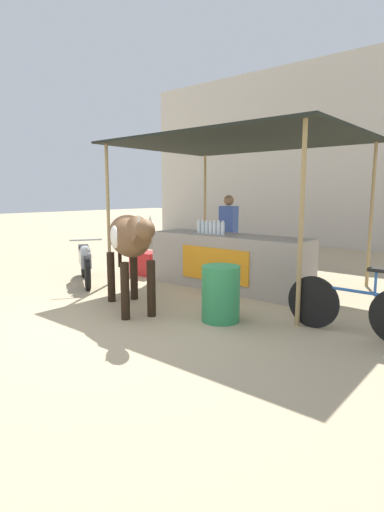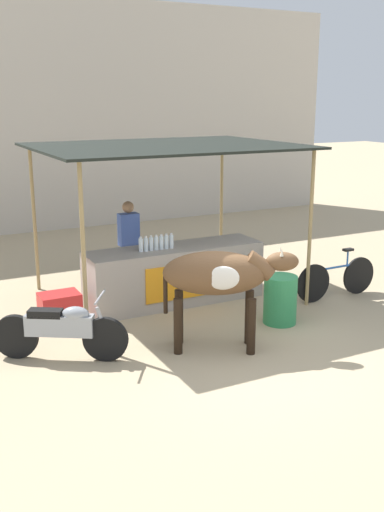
# 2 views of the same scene
# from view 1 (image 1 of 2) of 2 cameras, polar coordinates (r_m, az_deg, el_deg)

# --- Properties ---
(ground_plane) EXTENTS (60.00, 60.00, 0.00)m
(ground_plane) POSITION_cam_1_polar(r_m,az_deg,el_deg) (5.65, -7.97, -8.49)
(ground_plane) COLOR tan
(building_wall_far) EXTENTS (16.00, 0.50, 5.78)m
(building_wall_far) POSITION_cam_1_polar(r_m,az_deg,el_deg) (13.28, 22.81, 13.45)
(building_wall_far) COLOR beige
(building_wall_far) RESTS_ON ground
(stall_counter) EXTENTS (3.00, 0.82, 0.96)m
(stall_counter) POSITION_cam_1_polar(r_m,az_deg,el_deg) (7.15, 5.10, -0.80)
(stall_counter) COLOR #9E9389
(stall_counter) RESTS_ON ground
(stall_awning) EXTENTS (4.20, 3.20, 2.61)m
(stall_awning) POSITION_cam_1_polar(r_m,az_deg,el_deg) (7.35, 6.73, 15.27)
(stall_awning) COLOR black
(stall_awning) RESTS_ON ground
(water_bottle_row) EXTENTS (0.61, 0.07, 0.25)m
(water_bottle_row) POSITION_cam_1_polar(r_m,az_deg,el_deg) (7.25, 2.68, 4.09)
(water_bottle_row) COLOR silver
(water_bottle_row) RESTS_ON stall_counter
(vendor_behind_counter) EXTENTS (0.34, 0.22, 1.65)m
(vendor_behind_counter) POSITION_cam_1_polar(r_m,az_deg,el_deg) (8.01, 5.21, 2.90)
(vendor_behind_counter) COLOR #383842
(vendor_behind_counter) RESTS_ON ground
(cooler_box) EXTENTS (0.60, 0.44, 0.48)m
(cooler_box) POSITION_cam_1_polar(r_m,az_deg,el_deg) (8.41, -6.51, -1.02)
(cooler_box) COLOR red
(cooler_box) RESTS_ON ground
(water_barrel) EXTENTS (0.51, 0.51, 0.74)m
(water_barrel) POSITION_cam_1_polar(r_m,az_deg,el_deg) (5.32, 4.12, -5.37)
(water_barrel) COLOR #2D8C51
(water_barrel) RESTS_ON ground
(cow) EXTENTS (1.78, 1.18, 1.44)m
(cow) POSITION_cam_1_polar(r_m,az_deg,el_deg) (5.77, -8.92, 2.35)
(cow) COLOR brown
(cow) RESTS_ON ground
(motorcycle_parked) EXTENTS (1.58, 1.03, 0.90)m
(motorcycle_parked) POSITION_cam_1_polar(r_m,az_deg,el_deg) (7.81, -15.06, -0.63)
(motorcycle_parked) COLOR black
(motorcycle_parked) RESTS_ON ground
(bicycle_leaning) EXTENTS (1.66, 0.10, 0.85)m
(bicycle_leaning) POSITION_cam_1_polar(r_m,az_deg,el_deg) (5.12, 22.18, -6.87)
(bicycle_leaning) COLOR black
(bicycle_leaning) RESTS_ON ground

